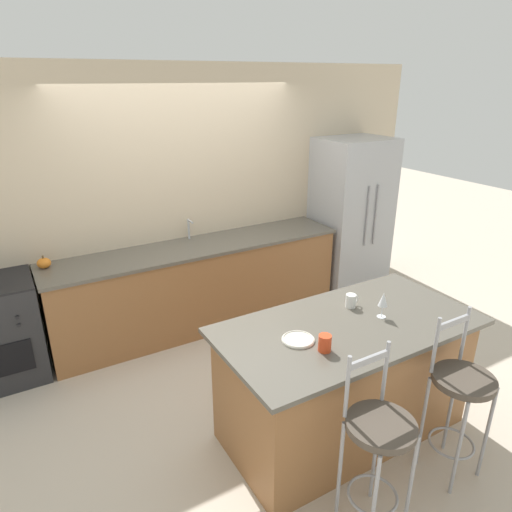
% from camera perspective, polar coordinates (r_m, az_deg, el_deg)
% --- Properties ---
extents(ground_plane, '(18.00, 18.00, 0.00)m').
position_cam_1_polar(ground_plane, '(4.88, -5.05, -10.20)').
color(ground_plane, beige).
extents(wall_back, '(6.00, 0.07, 2.70)m').
position_cam_1_polar(wall_back, '(4.95, -9.07, 7.13)').
color(wall_back, beige).
rests_on(wall_back, ground_plane).
extents(back_counter, '(3.13, 0.68, 0.93)m').
position_cam_1_polar(back_counter, '(4.96, -7.10, -3.60)').
color(back_counter, '#936038').
rests_on(back_counter, ground_plane).
extents(sink_faucet, '(0.02, 0.13, 0.22)m').
position_cam_1_polar(sink_faucet, '(4.92, -8.35, 3.62)').
color(sink_faucet, '#ADAFB5').
rests_on(sink_faucet, back_counter).
extents(kitchen_island, '(1.89, 0.97, 0.93)m').
position_cam_1_polar(kitchen_island, '(3.57, 11.01, -14.73)').
color(kitchen_island, '#936038').
rests_on(kitchen_island, ground_plane).
extents(refrigerator, '(0.84, 0.72, 1.89)m').
position_cam_1_polar(refrigerator, '(5.79, 11.67, 4.92)').
color(refrigerator, '#ADAFB5').
rests_on(refrigerator, ground_plane).
extents(bar_stool_near, '(0.40, 0.40, 1.17)m').
position_cam_1_polar(bar_stool_near, '(2.87, 14.99, -21.51)').
color(bar_stool_near, '#99999E').
rests_on(bar_stool_near, ground_plane).
extents(bar_stool_far, '(0.40, 0.40, 1.17)m').
position_cam_1_polar(bar_stool_far, '(3.37, 24.10, -15.50)').
color(bar_stool_far, '#99999E').
rests_on(bar_stool_far, ground_plane).
extents(dinner_plate, '(0.22, 0.22, 0.02)m').
position_cam_1_polar(dinner_plate, '(3.08, 5.28, -10.34)').
color(dinner_plate, beige).
rests_on(dinner_plate, kitchen_island).
extents(wine_glass, '(0.07, 0.07, 0.19)m').
position_cam_1_polar(wine_glass, '(3.41, 15.61, -5.32)').
color(wine_glass, white).
rests_on(wine_glass, kitchen_island).
extents(coffee_mug, '(0.11, 0.08, 0.10)m').
position_cam_1_polar(coffee_mug, '(3.54, 11.80, -5.49)').
color(coffee_mug, white).
rests_on(coffee_mug, kitchen_island).
extents(tumbler_cup, '(0.08, 0.08, 0.11)m').
position_cam_1_polar(tumbler_cup, '(2.98, 8.60, -10.71)').
color(tumbler_cup, red).
rests_on(tumbler_cup, kitchen_island).
extents(pumpkin_decoration, '(0.12, 0.12, 0.12)m').
position_cam_1_polar(pumpkin_decoration, '(4.58, -24.99, -0.80)').
color(pumpkin_decoration, orange).
rests_on(pumpkin_decoration, back_counter).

